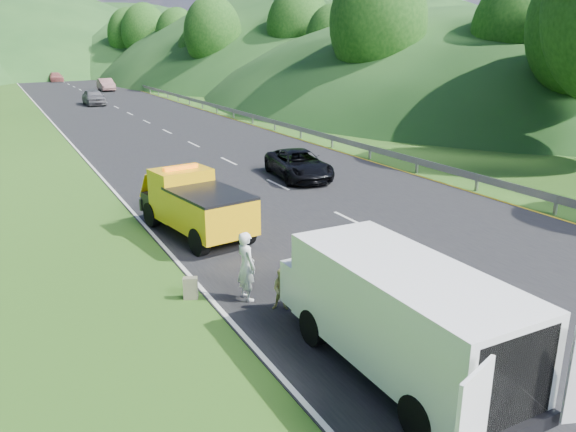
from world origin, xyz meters
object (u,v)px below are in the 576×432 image
tow_truck (195,204)px  suitcase (190,288)px  spare_tire (438,408)px  passing_suv (299,178)px  white_van (399,312)px  woman (247,300)px  child (283,310)px  worker (447,421)px

tow_truck → suitcase: 5.11m
spare_tire → passing_suv: size_ratio=0.13×
white_van → woman: bearing=106.8°
woman → spare_tire: (1.24, -5.68, 0.00)m
tow_truck → child: size_ratio=5.13×
worker → spare_tire: size_ratio=3.07×
white_van → child: white_van is taller
woman → suitcase: size_ratio=3.11×
spare_tire → tow_truck: bearing=93.8°
woman → passing_suv: woman is taller
tow_truck → suitcase: size_ratio=9.34×
tow_truck → white_van: white_van is taller
suitcase → white_van: bearing=-63.1°
woman → worker: bearing=-175.7°
tow_truck → woman: bearing=-104.2°
passing_suv → child: bearing=-111.8°
child → spare_tire: 4.80m
child → worker: 5.11m
passing_suv → white_van: bearing=-103.5°
tow_truck → passing_suv: 9.07m
worker → passing_suv: worker is taller
white_van → passing_suv: 16.66m
suitcase → worker: bearing=-70.5°
woman → tow_truck: bearing=-11.8°
worker → tow_truck: bearing=103.9°
white_van → woman: (-1.32, 4.34, -1.30)m
worker → suitcase: bearing=120.3°
woman → child: (0.54, -0.94, 0.00)m
tow_truck → passing_suv: bearing=29.6°
woman → worker: 6.12m
child → woman: bearing=154.3°
worker → passing_suv: 18.23m
woman → worker: worker is taller
worker → white_van: bearing=94.6°
white_van → woman: size_ratio=3.59×
white_van → passing_suv: bearing=67.8°
child → worker: bearing=-48.6°
child → suitcase: (-1.79, 1.67, 0.29)m
spare_tire → passing_suv: bearing=69.3°
woman → passing_suv: (7.56, 11.05, 0.00)m
woman → passing_suv: bearing=-40.9°
woman → child: size_ratio=1.71×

